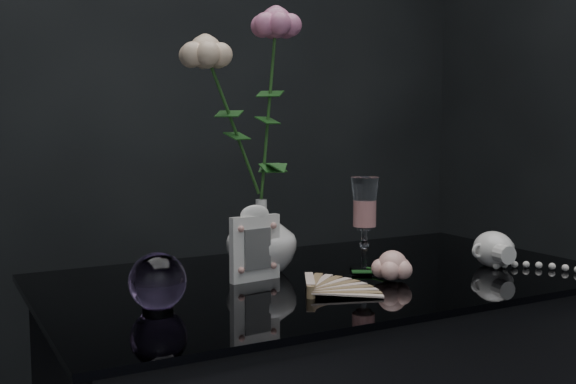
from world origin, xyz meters
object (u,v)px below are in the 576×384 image
wine_glass (365,224)px  loose_rose (392,266)px  vase (261,236)px  paperweight (158,281)px  pearl_jar (494,248)px  picture_frame (255,243)px

wine_glass → loose_rose: bearing=-94.0°
vase → wine_glass: 0.20m
paperweight → pearl_jar: size_ratio=0.34×
picture_frame → pearl_jar: (0.47, -0.12, -0.03)m
vase → wine_glass: (0.18, -0.08, 0.02)m
picture_frame → paperweight: picture_frame is taller
pearl_jar → paperweight: bearing=-174.0°
vase → pearl_jar: vase is taller
paperweight → pearl_jar: 0.69m
wine_glass → picture_frame: size_ratio=1.31×
paperweight → wine_glass: bearing=10.6°
wine_glass → picture_frame: (-0.22, 0.02, -0.02)m
vase → picture_frame: vase is taller
picture_frame → wine_glass: bearing=-12.7°
wine_glass → loose_rose: size_ratio=1.11×
vase → paperweight: vase is taller
wine_glass → paperweight: 0.45m
loose_rose → pearl_jar: pearl_jar is taller
picture_frame → loose_rose: size_ratio=0.85×
wine_glass → pearl_jar: (0.25, -0.09, -0.05)m
picture_frame → loose_rose: (0.22, -0.12, -0.04)m
loose_rose → pearl_jar: (0.25, 0.01, 0.01)m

